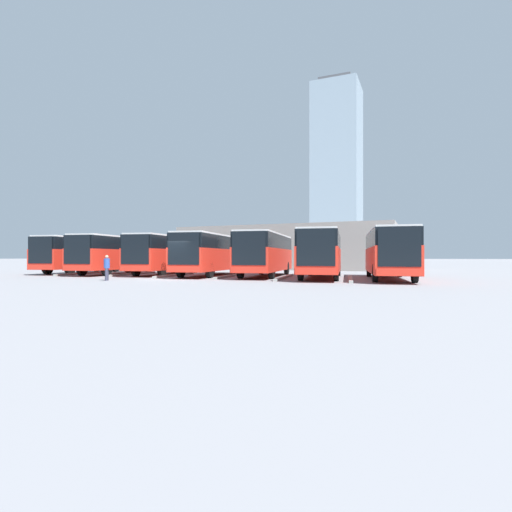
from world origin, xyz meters
The scene contains 17 objects.
ground_plane centered at (0.00, 0.00, 0.00)m, with size 600.00×600.00×0.00m, color gray.
bus_0 centered at (-13.18, -5.40, 1.78)m, with size 4.26×11.02×3.18m.
curb_divider_0 centered at (-10.98, -3.81, 0.07)m, with size 0.24×7.00×0.15m, color #9E9E99.
bus_1 centered at (-8.79, -5.21, 1.78)m, with size 4.26×11.02×3.18m.
curb_divider_1 centered at (-6.59, -3.62, 0.07)m, with size 0.24×7.00×0.15m, color #9E9E99.
bus_2 centered at (-4.40, -5.88, 1.78)m, with size 4.26×11.02×3.18m.
curb_divider_2 centered at (-2.20, -4.29, 0.07)m, with size 0.24×7.00×0.15m, color #9E9E99.
bus_3 centered at (0.00, -5.36, 1.78)m, with size 4.26×11.02×3.18m.
curb_divider_3 centered at (2.20, -3.77, 0.07)m, with size 0.24×7.00×0.15m, color #9E9E99.
bus_4 centered at (4.39, -5.94, 1.78)m, with size 4.26×11.02×3.18m.
curb_divider_4 centered at (6.59, -4.35, 0.07)m, with size 0.24×7.00×0.15m, color #9E9E99.
bus_5 centered at (8.78, -4.95, 1.78)m, with size 4.26×11.02×3.18m.
curb_divider_5 centered at (10.98, -3.36, 0.07)m, with size 0.24×7.00×0.15m, color #9E9E99.
bus_6 centered at (13.18, -5.48, 1.78)m, with size 4.26×11.02×3.18m.
pedestrian centered at (2.77, 2.76, 0.85)m, with size 0.48×0.48×1.57m.
station_building centered at (0.00, -24.39, 2.59)m, with size 25.37×12.79×5.11m.
office_tower centered at (21.11, -161.01, 40.52)m, with size 20.58×20.58×82.25m.
Camera 1 is at (-15.24, 21.89, 1.46)m, focal length 28.00 mm.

